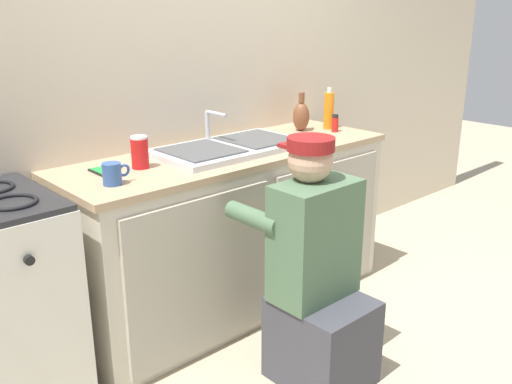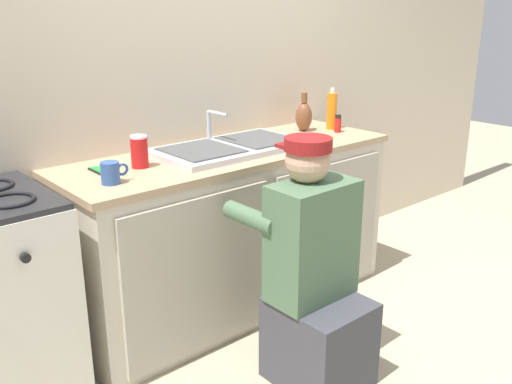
{
  "view_description": "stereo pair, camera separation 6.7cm",
  "coord_description": "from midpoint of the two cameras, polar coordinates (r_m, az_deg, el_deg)",
  "views": [
    {
      "loc": [
        -1.85,
        -1.93,
        1.62
      ],
      "look_at": [
        0.0,
        0.1,
        0.71
      ],
      "focal_mm": 40.0,
      "sensor_mm": 36.0,
      "label": 1
    },
    {
      "loc": [
        -1.8,
        -1.97,
        1.62
      ],
      "look_at": [
        0.0,
        0.1,
        0.71
      ],
      "focal_mm": 40.0,
      "sensor_mm": 36.0,
      "label": 2
    }
  ],
  "objects": [
    {
      "name": "ground_plane",
      "position": [
        3.12,
        0.64,
        -13.0
      ],
      "size": [
        12.0,
        12.0,
        0.0
      ],
      "primitive_type": "plane",
      "color": "tan"
    },
    {
      "name": "back_wall",
      "position": [
        3.2,
        -7.4,
        11.47
      ],
      "size": [
        6.0,
        0.1,
        2.5
      ],
      "primitive_type": "cube",
      "color": "beige",
      "rests_on": "ground_plane"
    },
    {
      "name": "counter_cabinet",
      "position": [
        3.12,
        -2.97,
        -4.16
      ],
      "size": [
        1.82,
        0.62,
        0.86
      ],
      "color": "beige",
      "rests_on": "ground_plane"
    },
    {
      "name": "countertop",
      "position": [
        2.99,
        -3.23,
        3.83
      ],
      "size": [
        1.86,
        0.62,
        0.03
      ],
      "primitive_type": "cube",
      "color": "tan",
      "rests_on": "counter_cabinet"
    },
    {
      "name": "sink_double_basin",
      "position": [
        2.98,
        -3.26,
        4.51
      ],
      "size": [
        0.8,
        0.44,
        0.19
      ],
      "color": "silver",
      "rests_on": "countertop"
    },
    {
      "name": "plumber_person",
      "position": [
        2.52,
        5.35,
        -9.17
      ],
      "size": [
        0.42,
        0.61,
        1.1
      ],
      "color": "#3F3F47",
      "rests_on": "ground_plane"
    },
    {
      "name": "spice_bottle_red",
      "position": [
        3.45,
        7.36,
        6.82
      ],
      "size": [
        0.04,
        0.04,
        0.1
      ],
      "color": "red",
      "rests_on": "countertop"
    },
    {
      "name": "soda_cup_red",
      "position": [
        2.7,
        -12.24,
        3.9
      ],
      "size": [
        0.08,
        0.08,
        0.15
      ],
      "color": "red",
      "rests_on": "countertop"
    },
    {
      "name": "vase_decorative",
      "position": [
        3.46,
        3.98,
        7.6
      ],
      "size": [
        0.1,
        0.1,
        0.23
      ],
      "color": "brown",
      "rests_on": "countertop"
    },
    {
      "name": "cell_phone",
      "position": [
        2.69,
        -15.84,
        2.0
      ],
      "size": [
        0.07,
        0.14,
        0.01
      ],
      "color": "black",
      "rests_on": "countertop"
    },
    {
      "name": "coffee_mug",
      "position": [
        2.48,
        -14.9,
        1.78
      ],
      "size": [
        0.13,
        0.08,
        0.09
      ],
      "color": "#335699",
      "rests_on": "countertop"
    },
    {
      "name": "soap_bottle_orange",
      "position": [
        3.53,
        6.75,
        8.12
      ],
      "size": [
        0.06,
        0.06,
        0.25
      ],
      "color": "orange",
      "rests_on": "countertop"
    }
  ]
}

